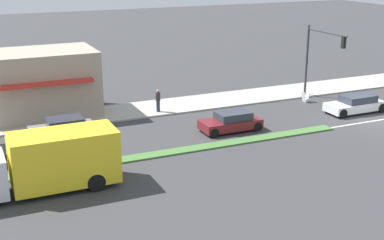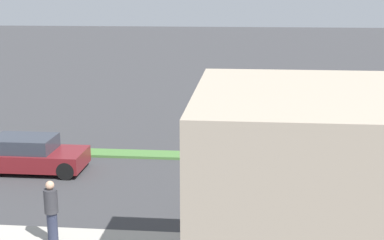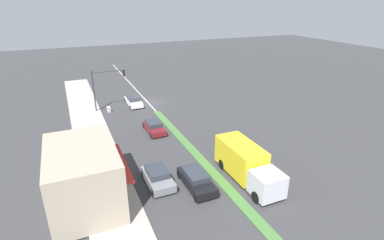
# 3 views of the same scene
# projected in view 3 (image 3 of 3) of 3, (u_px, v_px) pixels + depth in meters

# --- Properties ---
(ground_plane) EXTENTS (160.00, 160.00, 0.00)m
(ground_plane) POSITION_uv_depth(u_px,v_px,m) (199.00, 158.00, 29.19)
(ground_plane) COLOR #38383A
(sidewalk_right) EXTENTS (4.00, 73.00, 0.12)m
(sidewalk_right) POSITION_uv_depth(u_px,v_px,m) (106.00, 182.00, 25.41)
(sidewalk_right) COLOR #A8A399
(sidewalk_right) RESTS_ON ground
(median_strip) EXTENTS (0.90, 46.00, 0.10)m
(median_strip) POSITION_uv_depth(u_px,v_px,m) (252.00, 215.00, 21.54)
(median_strip) COLOR #477538
(median_strip) RESTS_ON ground
(lane_marking_center) EXTENTS (0.16, 60.00, 0.01)m
(lane_marking_center) POSITION_uv_depth(u_px,v_px,m) (148.00, 103.00, 44.45)
(lane_marking_center) COLOR beige
(lane_marking_center) RESTS_ON ground
(building_corner_store) EXTENTS (5.57, 7.59, 4.53)m
(building_corner_store) POSITION_uv_depth(u_px,v_px,m) (84.00, 176.00, 21.98)
(building_corner_store) COLOR tan
(building_corner_store) RESTS_ON sidewalk_right
(traffic_signal_main) EXTENTS (4.59, 0.34, 5.60)m
(traffic_signal_main) POSITION_uv_depth(u_px,v_px,m) (104.00, 83.00, 40.24)
(traffic_signal_main) COLOR #333338
(traffic_signal_main) RESTS_ON sidewalk_right
(pedestrian) EXTENTS (0.34, 0.34, 1.64)m
(pedestrian) POSITION_uv_depth(u_px,v_px,m) (108.00, 143.00, 30.06)
(pedestrian) COLOR #282D42
(pedestrian) RESTS_ON sidewalk_right
(warning_aframe_sign) EXTENTS (0.45, 0.53, 0.84)m
(warning_aframe_sign) POSITION_uv_depth(u_px,v_px,m) (109.00, 110.00, 40.70)
(warning_aframe_sign) COLOR silver
(warning_aframe_sign) RESTS_ON ground
(delivery_truck) EXTENTS (2.44, 7.50, 2.87)m
(delivery_truck) POSITION_uv_depth(u_px,v_px,m) (246.00, 163.00, 25.48)
(delivery_truck) COLOR silver
(delivery_truck) RESTS_ON ground
(suv_grey) EXTENTS (1.92, 3.99, 1.36)m
(suv_grey) POSITION_uv_depth(u_px,v_px,m) (158.00, 177.00, 25.00)
(suv_grey) COLOR slate
(suv_grey) RESTS_ON ground
(suv_black) EXTENTS (1.88, 4.38, 1.32)m
(suv_black) POSITION_uv_depth(u_px,v_px,m) (196.00, 180.00, 24.62)
(suv_black) COLOR black
(suv_black) RESTS_ON ground
(van_white) EXTENTS (1.83, 4.39, 1.28)m
(van_white) POSITION_uv_depth(u_px,v_px,m) (133.00, 101.00, 43.45)
(van_white) COLOR silver
(van_white) RESTS_ON ground
(sedan_maroon) EXTENTS (1.79, 3.96, 1.26)m
(sedan_maroon) POSITION_uv_depth(u_px,v_px,m) (154.00, 127.00, 34.78)
(sedan_maroon) COLOR maroon
(sedan_maroon) RESTS_ON ground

